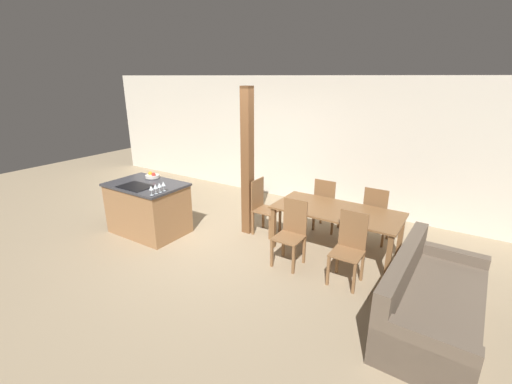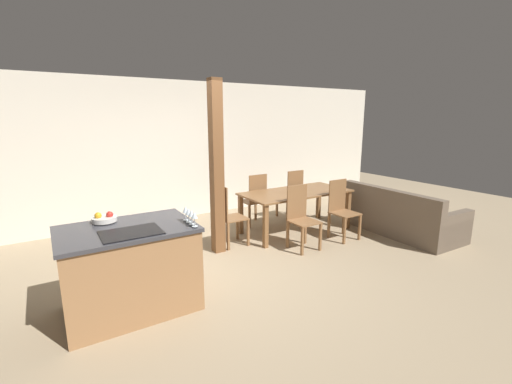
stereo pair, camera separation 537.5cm
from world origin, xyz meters
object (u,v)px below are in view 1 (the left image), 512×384
(timber_post, at_px, (247,164))
(wine_glass_near, at_px, (151,188))
(dining_chair_far_left, at_px, (326,204))
(dining_chair_near_right, at_px, (349,247))
(dining_chair_far_right, at_px, (376,215))
(dining_table, at_px, (337,215))
(dining_chair_near_left, at_px, (291,232))
(kitchen_island, at_px, (148,208))
(wine_glass_far, at_px, (159,185))
(couch, at_px, (430,303))
(wine_glass_middle, at_px, (155,187))
(wine_glass_end, at_px, (163,184))
(dining_chair_head_end, at_px, (263,206))
(fruit_bowl, at_px, (152,176))

(timber_post, bearing_deg, wine_glass_near, -123.80)
(dining_chair_far_left, bearing_deg, dining_chair_near_right, 122.82)
(dining_chair_near_right, distance_m, dining_chair_far_right, 1.35)
(dining_table, bearing_deg, timber_post, -175.65)
(wine_glass_near, height_order, dining_chair_near_left, wine_glass_near)
(dining_chair_far_right, relative_size, timber_post, 0.39)
(kitchen_island, xyz_separation_m, wine_glass_far, (0.59, -0.21, 0.58))
(dining_chair_far_left, height_order, couch, dining_chair_far_left)
(dining_table, relative_size, timber_post, 0.76)
(wine_glass_middle, distance_m, dining_chair_far_left, 2.95)
(wine_glass_end, bearing_deg, dining_chair_far_left, 42.65)
(wine_glass_far, height_order, dining_table, wine_glass_far)
(dining_chair_head_end, distance_m, couch, 3.05)
(dining_chair_near_left, distance_m, dining_chair_head_end, 1.14)
(wine_glass_middle, height_order, wine_glass_end, same)
(dining_chair_head_end, distance_m, timber_post, 0.81)
(kitchen_island, bearing_deg, wine_glass_middle, -26.41)
(dining_chair_near_left, xyz_separation_m, timber_post, (-1.15, 0.56, 0.76))
(wine_glass_end, height_order, couch, wine_glass_end)
(fruit_bowl, distance_m, timber_post, 1.81)
(couch, distance_m, timber_post, 3.38)
(wine_glass_middle, height_order, dining_chair_far_right, wine_glass_middle)
(dining_chair_near_left, xyz_separation_m, dining_chair_head_end, (-0.91, 0.68, 0.00))
(wine_glass_end, relative_size, dining_chair_head_end, 0.16)
(dining_table, bearing_deg, wine_glass_end, -154.02)
(wine_glass_far, relative_size, dining_chair_near_left, 0.16)
(wine_glass_far, height_order, dining_chair_far_left, wine_glass_far)
(wine_glass_middle, distance_m, couch, 4.08)
(kitchen_island, height_order, wine_glass_end, wine_glass_end)
(wine_glass_far, bearing_deg, dining_chair_far_right, 34.01)
(wine_glass_near, bearing_deg, fruit_bowl, 138.29)
(wine_glass_far, xyz_separation_m, dining_chair_far_right, (2.92, 1.97, -0.53))
(couch, bearing_deg, wine_glass_far, 95.25)
(wine_glass_end, distance_m, dining_table, 2.79)
(couch, bearing_deg, dining_chair_head_end, 71.58)
(wine_glass_middle, relative_size, wine_glass_end, 1.00)
(dining_chair_near_left, relative_size, dining_chair_far_left, 1.00)
(wine_glass_middle, xyz_separation_m, timber_post, (0.90, 1.26, 0.23))
(couch, height_order, timber_post, timber_post)
(kitchen_island, height_order, wine_glass_near, wine_glass_near)
(dining_chair_far_right, bearing_deg, dining_table, 57.18)
(couch, bearing_deg, dining_chair_far_left, 50.15)
(dining_chair_near_left, bearing_deg, kitchen_island, -171.20)
(dining_chair_near_right, bearing_deg, kitchen_island, -173.36)
(dining_table, xyz_separation_m, timber_post, (-1.59, -0.12, 0.63))
(dining_chair_head_end, bearing_deg, timber_post, 116.91)
(wine_glass_middle, bearing_deg, dining_chair_far_left, 45.07)
(wine_glass_middle, relative_size, dining_chair_near_right, 0.16)
(dining_table, relative_size, dining_chair_near_right, 1.97)
(kitchen_island, height_order, wine_glass_far, wine_glass_far)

